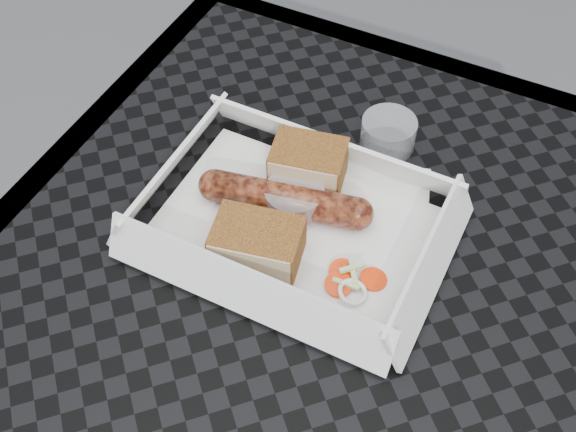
# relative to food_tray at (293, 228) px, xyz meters

# --- Properties ---
(food_tray) EXTENTS (0.22, 0.15, 0.00)m
(food_tray) POSITION_rel_food_tray_xyz_m (0.00, 0.00, 0.00)
(food_tray) COLOR white
(food_tray) RESTS_ON patio_table
(bratwurst) EXTENTS (0.15, 0.05, 0.03)m
(bratwurst) POSITION_rel_food_tray_xyz_m (-0.01, 0.01, 0.02)
(bratwurst) COLOR brown
(bratwurst) RESTS_ON food_tray
(bread_near) EXTENTS (0.07, 0.06, 0.04)m
(bread_near) POSITION_rel_food_tray_xyz_m (-0.01, 0.05, 0.02)
(bread_near) COLOR brown
(bread_near) RESTS_ON food_tray
(bread_far) EXTENTS (0.08, 0.06, 0.04)m
(bread_far) POSITION_rel_food_tray_xyz_m (-0.01, -0.04, 0.02)
(bread_far) COLOR brown
(bread_far) RESTS_ON food_tray
(veg_garnish) EXTENTS (0.03, 0.03, 0.00)m
(veg_garnish) POSITION_rel_food_tray_xyz_m (0.07, -0.03, 0.00)
(veg_garnish) COLOR red
(veg_garnish) RESTS_ON food_tray
(napkin) EXTENTS (0.15, 0.15, 0.00)m
(napkin) POSITION_rel_food_tray_xyz_m (0.04, 0.04, -0.00)
(napkin) COLOR white
(napkin) RESTS_ON patio_table
(condiment_cup_sauce) EXTENTS (0.05, 0.05, 0.03)m
(condiment_cup_sauce) POSITION_rel_food_tray_xyz_m (-0.01, 0.02, 0.01)
(condiment_cup_sauce) COLOR maroon
(condiment_cup_sauce) RESTS_ON patio_table
(condiment_cup_empty) EXTENTS (0.05, 0.05, 0.03)m
(condiment_cup_empty) POSITION_rel_food_tray_xyz_m (0.03, 0.13, 0.01)
(condiment_cup_empty) COLOR silver
(condiment_cup_empty) RESTS_ON patio_table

